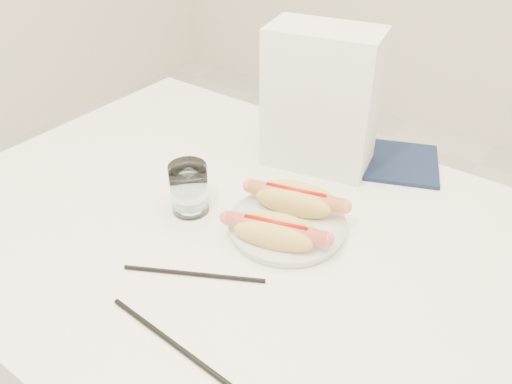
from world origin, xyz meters
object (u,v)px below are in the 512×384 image
Objects in this scene: hotdog_right at (276,232)px; hotdog_left at (296,199)px; table at (259,262)px; water_glass at (189,188)px; plate at (287,227)px; napkin_box at (321,100)px.

hotdog_left is at bearing 85.93° from hotdog_right.
table is 13.05× the size of water_glass.
plate is at bearing 53.56° from table.
plate is 0.27m from napkin_box.
plate is at bearing -83.98° from napkin_box.
hotdog_left is 0.19m from water_glass.
hotdog_right is (0.04, -0.01, 0.10)m from table.
plate is 1.13× the size of hotdog_left.
plate is 1.17× the size of hotdog_right.
napkin_box is (0.10, 0.27, 0.09)m from water_glass.
plate is 0.70× the size of napkin_box.
table is at bearing 145.23° from hotdog_right.
hotdog_right is 0.18m from water_glass.
hotdog_right is 0.60× the size of napkin_box.
hotdog_right is at bearing -17.57° from table.
water_glass reaches higher than table.
hotdog_left is 1.04× the size of hotdog_right.
napkin_box is at bearing 94.34° from hotdog_left.
napkin_box is (-0.09, 0.27, 0.10)m from hotdog_right.
table is 7.33× the size of hotdog_right.
water_glass is (-0.16, -0.09, 0.01)m from hotdog_left.
napkin_box is (-0.05, 0.26, 0.20)m from table.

